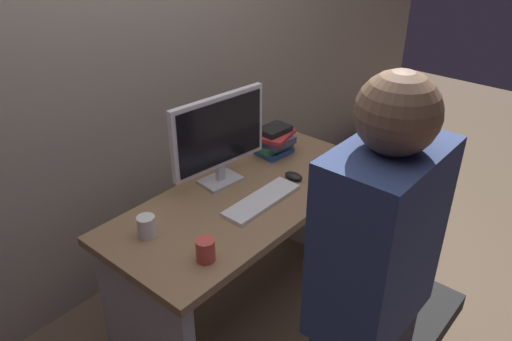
# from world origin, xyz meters

# --- Properties ---
(ground_plane) EXTENTS (9.00, 9.00, 0.00)m
(ground_plane) POSITION_xyz_m (0.00, 0.00, 0.00)
(ground_plane) COLOR brown
(wall_back) EXTENTS (6.40, 0.10, 3.00)m
(wall_back) POSITION_xyz_m (0.00, 0.77, 1.50)
(wall_back) COLOR #9E9384
(wall_back) RESTS_ON ground
(desk) EXTENTS (1.46, 0.65, 0.73)m
(desk) POSITION_xyz_m (0.00, 0.00, 0.51)
(desk) COLOR #93704C
(desk) RESTS_ON ground
(office_chair) EXTENTS (0.52, 0.52, 0.94)m
(office_chair) POSITION_xyz_m (0.05, -0.73, 0.43)
(office_chair) COLOR black
(office_chair) RESTS_ON ground
(person_at_desk) EXTENTS (0.40, 0.24, 1.64)m
(person_at_desk) POSITION_xyz_m (-0.43, -0.88, 0.84)
(person_at_desk) COLOR #262838
(person_at_desk) RESTS_ON ground
(monitor) EXTENTS (0.54, 0.16, 0.46)m
(monitor) POSITION_xyz_m (0.00, 0.18, 0.99)
(monitor) COLOR silver
(monitor) RESTS_ON desk
(keyboard) EXTENTS (0.43, 0.13, 0.02)m
(keyboard) POSITION_xyz_m (-0.01, -0.09, 0.74)
(keyboard) COLOR white
(keyboard) RESTS_ON desk
(mouse) EXTENTS (0.06, 0.10, 0.03)m
(mouse) POSITION_xyz_m (0.26, -0.08, 0.75)
(mouse) COLOR black
(mouse) RESTS_ON desk
(cup_near_keyboard) EXTENTS (0.08, 0.08, 0.09)m
(cup_near_keyboard) POSITION_xyz_m (-0.48, -0.19, 0.78)
(cup_near_keyboard) COLOR #D84C3F
(cup_near_keyboard) RESTS_ON desk
(cup_by_monitor) EXTENTS (0.08, 0.08, 0.09)m
(cup_by_monitor) POSITION_xyz_m (-0.52, 0.11, 0.78)
(cup_by_monitor) COLOR white
(cup_by_monitor) RESTS_ON desk
(book_stack) EXTENTS (0.23, 0.19, 0.16)m
(book_stack) POSITION_xyz_m (0.41, 0.16, 0.81)
(book_stack) COLOR #3359A5
(book_stack) RESTS_ON desk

